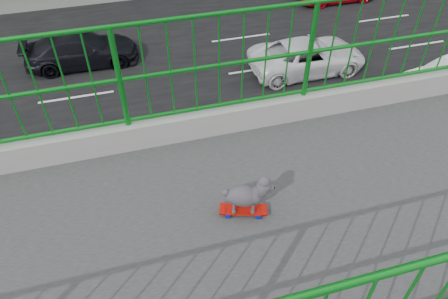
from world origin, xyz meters
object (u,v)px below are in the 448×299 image
skateboard (243,210)px  car_2 (308,56)px  car_3 (82,50)px  poodle (247,194)px

skateboard → car_2: 15.46m
car_3 → poodle: bearing=-170.9°
skateboard → car_2: (-12.24, 7.01, -6.33)m
car_2 → poodle: bearing=150.3°
car_2 → car_3: size_ratio=1.04×
skateboard → car_3: 16.87m
skateboard → car_2: size_ratio=0.09×
poodle → car_2: size_ratio=0.09×
skateboard → poodle: (0.01, 0.02, 0.22)m
skateboard → poodle: size_ratio=1.02×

